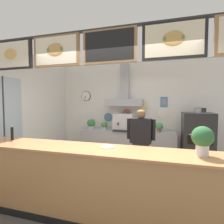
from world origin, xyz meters
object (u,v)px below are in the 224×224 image
object	(u,v)px
espresso_machine	(124,122)
potted_oregano	(159,127)
condiment_plate	(108,147)
potted_basil	(91,123)
potted_thyme	(104,125)
basil_vase	(202,140)
shop_worker	(141,144)
potted_rosemary	(147,126)
pizza_oven	(197,142)
pepper_grinder	(12,133)

from	to	relation	value
espresso_machine	potted_oregano	xyz separation A→B (m)	(0.98, 0.00, -0.10)
espresso_machine	potted_oregano	size ratio (longest dim) A/B	2.29
condiment_plate	potted_basil	bearing A→B (deg)	117.79
potted_thyme	condiment_plate	bearing A→B (deg)	-70.29
potted_basil	condiment_plate	size ratio (longest dim) A/B	1.37
potted_thyme	basil_vase	bearing A→B (deg)	-50.11
shop_worker	potted_oregano	distance (m)	1.32
potted_rosemary	espresso_machine	bearing A→B (deg)	-174.33
potted_thyme	shop_worker	bearing A→B (deg)	-46.34
shop_worker	potted_rosemary	world-z (taller)	shop_worker
pizza_oven	potted_rosemary	world-z (taller)	pizza_oven
pizza_oven	pepper_grinder	distance (m)	4.04
condiment_plate	shop_worker	bearing A→B (deg)	73.70
potted_oregano	potted_thyme	bearing A→B (deg)	178.03
potted_basil	basil_vase	distance (m)	3.62
pizza_oven	potted_thyme	world-z (taller)	pizza_oven
potted_thyme	potted_rosemary	size ratio (longest dim) A/B	0.90
potted_oregano	basil_vase	xyz separation A→B (m)	(0.55, -2.51, 0.21)
pizza_oven	pepper_grinder	world-z (taller)	pizza_oven
condiment_plate	pepper_grinder	bearing A→B (deg)	179.74
espresso_machine	potted_basil	world-z (taller)	espresso_machine
potted_oregano	espresso_machine	bearing A→B (deg)	-179.79
pizza_oven	shop_worker	bearing A→B (deg)	-141.72
shop_worker	basil_vase	bearing A→B (deg)	126.61
potted_oregano	potted_rosemary	bearing A→B (deg)	169.48
espresso_machine	potted_thyme	bearing A→B (deg)	174.53
espresso_machine	potted_rosemary	world-z (taller)	espresso_machine
pepper_grinder	basil_vase	world-z (taller)	basil_vase
potted_basil	basil_vase	xyz separation A→B (m)	(2.56, -2.55, 0.19)
potted_basil	condiment_plate	bearing A→B (deg)	-62.21
shop_worker	basil_vase	xyz separation A→B (m)	(0.90, -1.26, 0.42)
pizza_oven	potted_rosemary	distance (m)	1.32
potted_thyme	potted_rosemary	bearing A→B (deg)	0.29
pizza_oven	potted_thyme	bearing A→B (deg)	172.82
potted_oregano	basil_vase	size ratio (longest dim) A/B	0.66
pizza_oven	condiment_plate	bearing A→B (deg)	-126.28
shop_worker	potted_oregano	size ratio (longest dim) A/B	6.39
pizza_oven	potted_rosemary	bearing A→B (deg)	165.41
shop_worker	pizza_oven	bearing A→B (deg)	-140.64
espresso_machine	pepper_grinder	size ratio (longest dim) A/B	2.14
potted_oregano	pizza_oven	bearing A→B (deg)	-16.05
potted_rosemary	condiment_plate	size ratio (longest dim) A/B	1.21
pepper_grinder	espresso_machine	bearing A→B (deg)	58.64
pepper_grinder	basil_vase	bearing A→B (deg)	-1.47
potted_oregano	potted_rosemary	distance (m)	0.34
potted_oregano	potted_basil	bearing A→B (deg)	178.95
espresso_machine	pepper_grinder	xyz separation A→B (m)	(-1.48, -2.43, 0.03)
espresso_machine	condiment_plate	xyz separation A→B (m)	(0.28, -2.44, -0.09)
espresso_machine	potted_thyme	distance (m)	0.62
potted_rosemary	basil_vase	xyz separation A→B (m)	(0.88, -2.58, 0.20)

